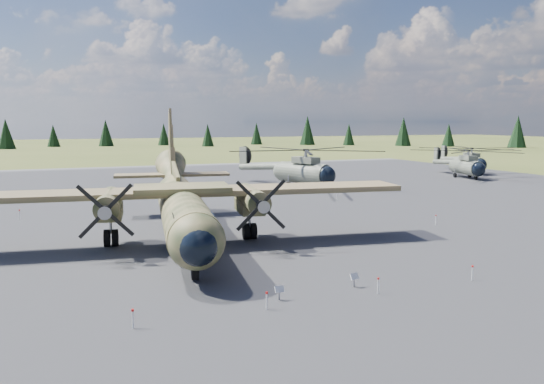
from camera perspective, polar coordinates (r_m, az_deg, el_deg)
name	(u,v)px	position (r m, az deg, el deg)	size (l,w,h in m)	color
ground	(250,241)	(38.45, -2.37, -5.33)	(500.00, 500.00, 0.00)	brown
apron	(213,218)	(47.80, -6.40, -2.82)	(120.00, 120.00, 0.04)	slate
transport_plane	(181,200)	(38.61, -9.75, -0.86)	(31.66, 28.55, 10.42)	#323C20
helicopter_near	(303,160)	(68.67, 3.32, 3.42)	(26.14, 26.14, 5.11)	slate
helicopter_mid	(467,158)	(86.22, 20.20, 3.45)	(20.45, 21.54, 4.35)	slate
helicopter_far	(470,155)	(94.76, 20.55, 3.75)	(20.55, 21.40, 4.31)	slate
info_placard_left	(279,291)	(26.00, 0.80, -10.56)	(0.48, 0.22, 0.73)	gray
info_placard_right	(354,278)	(28.27, 8.84, -9.11)	(0.51, 0.28, 0.76)	gray
barrier_fence	(244,235)	(38.12, -2.99, -4.66)	(33.12, 29.62, 0.85)	silver
treeline	(210,177)	(37.44, -6.66, 1.58)	(329.12, 328.61, 10.98)	black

